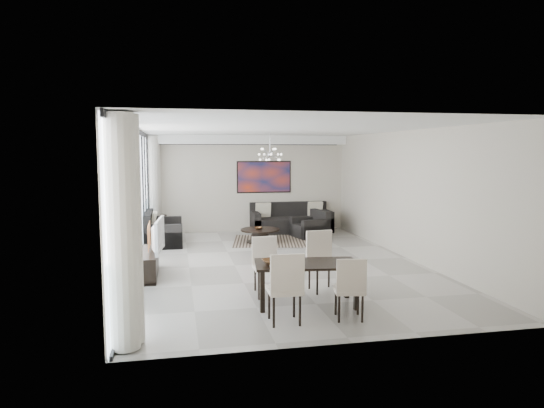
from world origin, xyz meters
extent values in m
cube|color=#A8A39B|center=(0.00, 0.00, 0.01)|extent=(6.00, 9.00, 0.02)
cube|color=white|center=(0.00, 0.00, 2.89)|extent=(6.00, 9.00, 0.02)
cube|color=#C0B2A4|center=(0.00, 4.49, 1.45)|extent=(6.00, 0.02, 2.90)
cube|color=#C0B2A4|center=(0.00, -4.49, 1.45)|extent=(6.00, 0.02, 2.90)
cube|color=#C0B2A4|center=(2.99, 0.00, 1.45)|extent=(0.02, 9.00, 2.90)
cube|color=white|center=(-2.98, 0.00, 1.45)|extent=(0.01, 8.95, 2.85)
cube|color=black|center=(-2.94, 0.00, 2.85)|extent=(0.04, 8.95, 0.10)
cube|color=black|center=(-2.94, 0.00, 0.03)|extent=(0.04, 8.95, 0.06)
cube|color=black|center=(-2.94, -4.00, 1.45)|extent=(0.04, 0.05, 2.88)
cube|color=black|center=(-2.94, -3.00, 1.45)|extent=(0.04, 0.05, 2.88)
cube|color=black|center=(-2.94, -2.00, 1.45)|extent=(0.04, 0.05, 2.88)
cube|color=black|center=(-2.94, -1.00, 1.45)|extent=(0.04, 0.05, 2.88)
cube|color=black|center=(-2.94, 0.00, 1.45)|extent=(0.04, 0.05, 2.88)
cube|color=black|center=(-2.94, 1.00, 1.45)|extent=(0.04, 0.05, 2.88)
cube|color=black|center=(-2.94, 2.00, 1.45)|extent=(0.04, 0.05, 2.88)
cube|color=black|center=(-2.94, 3.00, 1.45)|extent=(0.04, 0.05, 2.88)
cube|color=black|center=(-2.94, 4.00, 1.45)|extent=(0.04, 0.05, 2.88)
cylinder|color=silver|center=(-2.80, -4.15, 1.45)|extent=(0.36, 0.36, 2.85)
cylinder|color=silver|center=(-2.80, 4.15, 1.45)|extent=(0.36, 0.36, 2.85)
cube|color=white|center=(0.00, 4.30, 2.77)|extent=(5.98, 0.40, 0.26)
cube|color=red|center=(0.50, 4.47, 1.65)|extent=(1.68, 0.04, 0.98)
cylinder|color=silver|center=(0.30, 2.50, 2.62)|extent=(0.02, 0.02, 0.55)
sphere|color=silver|center=(0.30, 2.50, 2.35)|extent=(0.12, 0.12, 0.12)
cube|color=black|center=(0.55, 2.60, 0.01)|extent=(2.68, 2.24, 0.01)
cylinder|color=black|center=(0.03, 2.49, 0.34)|extent=(1.04, 1.04, 0.04)
cylinder|color=black|center=(0.03, 2.49, 0.16)|extent=(0.46, 0.46, 0.32)
cylinder|color=black|center=(0.03, 2.49, 0.02)|extent=(0.73, 0.73, 0.03)
imported|color=brown|center=(-0.03, 2.42, 0.40)|extent=(0.24, 0.24, 0.06)
cube|color=black|center=(1.25, 4.02, 0.22)|extent=(2.41, 0.98, 0.44)
cube|color=black|center=(1.25, 4.41, 0.66)|extent=(2.41, 0.20, 0.44)
cube|color=black|center=(0.15, 4.02, 0.32)|extent=(0.20, 0.98, 0.63)
cube|color=black|center=(2.36, 4.02, 0.32)|extent=(0.20, 0.98, 0.63)
cube|color=black|center=(-2.50, 2.82, 0.21)|extent=(0.96, 1.71, 0.43)
cube|color=black|center=(-2.88, 2.82, 0.64)|extent=(0.19, 1.71, 0.43)
cube|color=black|center=(-2.50, 2.06, 0.31)|extent=(0.96, 0.19, 0.62)
cube|color=black|center=(-2.50, 3.57, 0.31)|extent=(0.96, 0.19, 0.62)
cube|color=black|center=(1.55, 3.01, 0.19)|extent=(1.03, 1.07, 0.38)
cube|color=black|center=(1.88, 3.09, 0.57)|extent=(0.37, 0.91, 0.38)
cube|color=black|center=(1.47, 3.36, 0.27)|extent=(0.87, 0.36, 0.55)
cube|color=black|center=(1.63, 2.66, 0.27)|extent=(0.87, 0.36, 0.55)
cylinder|color=black|center=(-2.65, 4.15, 0.58)|extent=(0.43, 0.43, 0.04)
cylinder|color=black|center=(-2.65, 4.15, 0.28)|extent=(0.06, 0.06, 0.54)
cylinder|color=black|center=(-2.65, 4.15, 0.02)|extent=(0.30, 0.30, 0.03)
cube|color=black|center=(-2.76, -0.54, 0.24)|extent=(0.43, 1.55, 0.48)
imported|color=gray|center=(-2.60, -0.60, 0.80)|extent=(0.24, 1.12, 0.64)
cube|color=black|center=(-0.16, -2.87, 0.66)|extent=(1.71, 1.00, 0.04)
cube|color=black|center=(-0.91, -3.10, 0.32)|extent=(0.07, 0.07, 0.64)
cube|color=black|center=(-0.84, -2.48, 0.32)|extent=(0.07, 0.07, 0.64)
cube|color=black|center=(0.52, -3.27, 0.32)|extent=(0.07, 0.07, 0.64)
cube|color=black|center=(0.60, -2.65, 0.32)|extent=(0.07, 0.07, 0.64)
cube|color=beige|center=(-0.68, -3.59, 0.47)|extent=(0.48, 0.48, 0.06)
cube|color=beige|center=(-0.69, -3.80, 0.74)|extent=(0.47, 0.06, 0.58)
cylinder|color=black|center=(-0.87, -3.40, 0.22)|extent=(0.04, 0.04, 0.44)
cylinder|color=black|center=(-0.50, -3.78, 0.22)|extent=(0.04, 0.04, 0.44)
cube|color=beige|center=(0.27, -3.62, 0.42)|extent=(0.50, 0.50, 0.06)
cube|color=beige|center=(0.24, -3.80, 0.66)|extent=(0.43, 0.12, 0.52)
cylinder|color=black|center=(0.14, -3.43, 0.20)|extent=(0.04, 0.04, 0.40)
cylinder|color=black|center=(0.41, -3.81, 0.20)|extent=(0.04, 0.04, 0.40)
cube|color=beige|center=(-0.66, -2.11, 0.44)|extent=(0.45, 0.45, 0.06)
cube|color=beige|center=(-0.66, -1.92, 0.68)|extent=(0.44, 0.06, 0.53)
cylinder|color=black|center=(-0.48, -2.28, 0.20)|extent=(0.04, 0.04, 0.41)
cylinder|color=black|center=(-0.83, -1.95, 0.20)|extent=(0.04, 0.04, 0.41)
cube|color=beige|center=(0.33, -2.19, 0.48)|extent=(0.52, 0.52, 0.06)
cube|color=beige|center=(0.31, -1.99, 0.75)|extent=(0.48, 0.10, 0.58)
cylinder|color=black|center=(0.53, -2.36, 0.22)|extent=(0.04, 0.04, 0.45)
cylinder|color=black|center=(0.13, -2.02, 0.22)|extent=(0.04, 0.04, 0.45)
imported|color=brown|center=(-0.70, -2.90, 0.72)|extent=(0.41, 0.41, 0.08)
camera|label=1|loc=(-2.16, -10.11, 2.42)|focal=32.00mm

